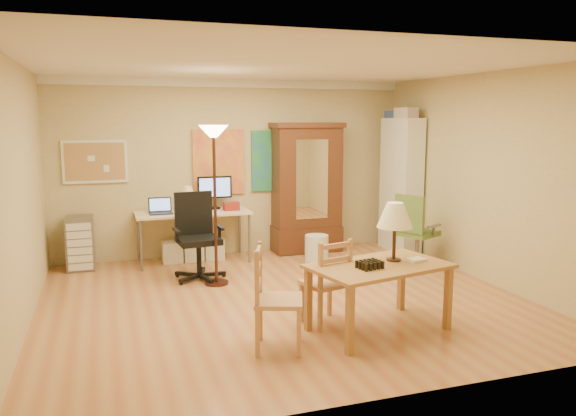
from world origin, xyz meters
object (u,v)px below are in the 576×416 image
object	(u,v)px
dining_table	(385,250)
armoire	(307,196)
office_chair_black	(198,256)
computer_desk	(195,231)
bookshelf	(401,186)
office_chair_green	(416,247)

from	to	relation	value
dining_table	armoire	xyz separation A→B (m)	(0.42, 3.41, 0.08)
office_chair_black	armoire	xyz separation A→B (m)	(1.92, 1.05, 0.59)
computer_desk	bookshelf	distance (m)	3.31
office_chair_black	bookshelf	world-z (taller)	bookshelf
office_chair_green	bookshelf	xyz separation A→B (m)	(0.28, 0.98, 0.77)
armoire	bookshelf	bearing A→B (deg)	-17.04
office_chair_green	armoire	distance (m)	1.92
computer_desk	dining_table	bearing A→B (deg)	-67.40
armoire	bookshelf	distance (m)	1.51
armoire	bookshelf	xyz separation A→B (m)	(1.44, -0.44, 0.16)
computer_desk	armoire	distance (m)	1.86
computer_desk	bookshelf	bearing A→B (deg)	-6.32
dining_table	computer_desk	distance (m)	3.63
dining_table	armoire	bearing A→B (deg)	83.04
office_chair_green	bookshelf	world-z (taller)	bookshelf
office_chair_black	bookshelf	size ratio (longest dim) A/B	0.54
computer_desk	office_chair_black	bearing A→B (deg)	-96.67
armoire	bookshelf	world-z (taller)	bookshelf
office_chair_green	bookshelf	size ratio (longest dim) A/B	0.50
office_chair_green	computer_desk	bearing A→B (deg)	155.69
office_chair_black	armoire	world-z (taller)	armoire
office_chair_green	armoire	world-z (taller)	armoire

